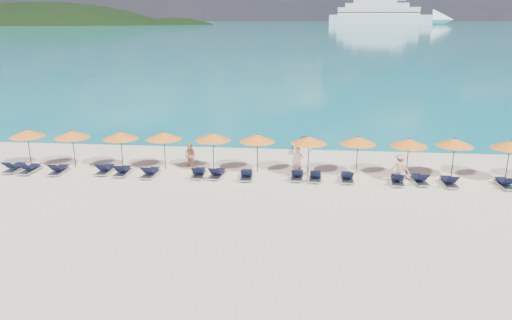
{
  "coord_description": "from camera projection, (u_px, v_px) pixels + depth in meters",
  "views": [
    {
      "loc": [
        2.56,
        -22.74,
        8.64
      ],
      "look_at": [
        0.0,
        3.0,
        1.2
      ],
      "focal_mm": 35.0,
      "sensor_mm": 36.0,
      "label": 1
    }
  ],
  "objects": [
    {
      "name": "sea",
      "position": [
        305.0,
        24.0,
        655.54
      ],
      "size": [
        1600.0,
        1300.0,
        0.01
      ],
      "primitive_type": "cube",
      "color": "#1FA9B2",
      "rests_on": "ground"
    },
    {
      "name": "umbrella_8",
      "position": [
        409.0,
        143.0,
        27.28
      ],
      "size": [
        2.1,
        2.1,
        2.28
      ],
      "color": "black",
      "rests_on": "ground"
    },
    {
      "name": "umbrella_6",
      "position": [
        309.0,
        140.0,
        27.85
      ],
      "size": [
        2.1,
        2.1,
        2.28
      ],
      "color": "black",
      "rests_on": "ground"
    },
    {
      "name": "lounger_0",
      "position": [
        14.0,
        167.0,
        28.9
      ],
      "size": [
        0.62,
        1.7,
        0.66
      ],
      "rotation": [
        0.0,
        0.0,
        -0.0
      ],
      "color": "silver",
      "rests_on": "ground"
    },
    {
      "name": "umbrella_3",
      "position": [
        164.0,
        136.0,
        28.8
      ],
      "size": [
        2.1,
        2.1,
        2.28
      ],
      "color": "black",
      "rests_on": "ground"
    },
    {
      "name": "lounger_3",
      "position": [
        105.0,
        169.0,
        28.55
      ],
      "size": [
        0.63,
        1.7,
        0.66
      ],
      "rotation": [
        0.0,
        0.0,
        0.0
      ],
      "color": "silver",
      "rests_on": "ground"
    },
    {
      "name": "lounger_13",
      "position": [
        420.0,
        179.0,
        26.78
      ],
      "size": [
        0.78,
        1.75,
        0.66
      ],
      "rotation": [
        0.0,
        0.0,
        0.09
      ],
      "color": "silver",
      "rests_on": "ground"
    },
    {
      "name": "headland_small",
      "position": [
        176.0,
        55.0,
        583.83
      ],
      "size": [
        162.0,
        126.0,
        85.5
      ],
      "color": "black",
      "rests_on": "ground"
    },
    {
      "name": "lounger_8",
      "position": [
        246.0,
        175.0,
        27.55
      ],
      "size": [
        0.73,
        1.74,
        0.66
      ],
      "rotation": [
        0.0,
        0.0,
        0.06
      ],
      "color": "silver",
      "rests_on": "ground"
    },
    {
      "name": "lounger_4",
      "position": [
        123.0,
        171.0,
        28.27
      ],
      "size": [
        0.66,
        1.71,
        0.66
      ],
      "rotation": [
        0.0,
        0.0,
        0.02
      ],
      "color": "silver",
      "rests_on": "ground"
    },
    {
      "name": "umbrella_0",
      "position": [
        27.0,
        133.0,
        29.44
      ],
      "size": [
        2.1,
        2.1,
        2.28
      ],
      "color": "black",
      "rests_on": "ground"
    },
    {
      "name": "lounger_14",
      "position": [
        449.0,
        182.0,
        26.42
      ],
      "size": [
        0.65,
        1.71,
        0.66
      ],
      "rotation": [
        0.0,
        0.0,
        0.02
      ],
      "color": "silver",
      "rests_on": "ground"
    },
    {
      "name": "umbrella_1",
      "position": [
        72.0,
        134.0,
        29.19
      ],
      "size": [
        2.1,
        2.1,
        2.28
      ],
      "color": "black",
      "rests_on": "ground"
    },
    {
      "name": "beachgoer_b",
      "position": [
        190.0,
        156.0,
        29.41
      ],
      "size": [
        0.84,
        0.68,
        1.52
      ],
      "primitive_type": "imported",
      "rotation": [
        0.0,
        0.0,
        -0.4
      ],
      "color": "tan",
      "rests_on": "ground"
    },
    {
      "name": "beachgoer_c",
      "position": [
        400.0,
        168.0,
        26.8
      ],
      "size": [
        1.15,
        0.81,
        1.62
      ],
      "primitive_type": "imported",
      "rotation": [
        0.0,
        0.0,
        2.8
      ],
      "color": "tan",
      "rests_on": "ground"
    },
    {
      "name": "lounger_2",
      "position": [
        59.0,
        170.0,
        28.49
      ],
      "size": [
        0.69,
        1.72,
        0.66
      ],
      "rotation": [
        0.0,
        0.0,
        0.04
      ],
      "color": "silver",
      "rests_on": "ground"
    },
    {
      "name": "lounger_1",
      "position": [
        30.0,
        169.0,
        28.66
      ],
      "size": [
        0.65,
        1.71,
        0.66
      ],
      "rotation": [
        0.0,
        0.0,
        -0.02
      ],
      "color": "silver",
      "rests_on": "ground"
    },
    {
      "name": "umbrella_10",
      "position": [
        510.0,
        145.0,
        26.78
      ],
      "size": [
        2.1,
        2.1,
        2.28
      ],
      "color": "black",
      "rests_on": "ground"
    },
    {
      "name": "umbrella_9",
      "position": [
        455.0,
        142.0,
        27.31
      ],
      "size": [
        2.1,
        2.1,
        2.28
      ],
      "color": "black",
      "rests_on": "ground"
    },
    {
      "name": "lounger_12",
      "position": [
        397.0,
        180.0,
        26.72
      ],
      "size": [
        0.74,
        1.74,
        0.66
      ],
      "rotation": [
        0.0,
        0.0,
        -0.07
      ],
      "color": "silver",
      "rests_on": "ground"
    },
    {
      "name": "umbrella_5",
      "position": [
        257.0,
        138.0,
        28.28
      ],
      "size": [
        2.1,
        2.1,
        2.28
      ],
      "color": "black",
      "rests_on": "ground"
    },
    {
      "name": "ground",
      "position": [
        250.0,
        200.0,
        24.38
      ],
      "size": [
        1400.0,
        1400.0,
        0.0
      ],
      "primitive_type": "plane",
      "color": "beige"
    },
    {
      "name": "lounger_11",
      "position": [
        347.0,
        177.0,
        27.15
      ],
      "size": [
        0.62,
        1.7,
        0.66
      ],
      "rotation": [
        0.0,
        0.0,
        0.0
      ],
      "color": "silver",
      "rests_on": "ground"
    },
    {
      "name": "jetski",
      "position": [
        304.0,
        146.0,
        33.23
      ],
      "size": [
        1.27,
        2.48,
        0.84
      ],
      "rotation": [
        0.0,
        0.0,
        -0.17
      ],
      "color": "silver",
      "rests_on": "ground"
    },
    {
      "name": "lounger_7",
      "position": [
        217.0,
        173.0,
        27.79
      ],
      "size": [
        0.79,
        1.75,
        0.66
      ],
      "rotation": [
        0.0,
        0.0,
        -0.1
      ],
      "color": "silver",
      "rests_on": "ground"
    },
    {
      "name": "beachgoer_a",
      "position": [
        298.0,
        162.0,
        27.68
      ],
      "size": [
        0.65,
        0.43,
        1.74
      ],
      "primitive_type": "imported",
      "rotation": [
        0.0,
        0.0,
        -0.03
      ],
      "color": "tan",
      "rests_on": "ground"
    },
    {
      "name": "umbrella_7",
      "position": [
        358.0,
        140.0,
        27.77
      ],
      "size": [
        2.1,
        2.1,
        2.28
      ],
      "color": "black",
      "rests_on": "ground"
    },
    {
      "name": "lounger_15",
      "position": [
        505.0,
        183.0,
        26.19
      ],
      "size": [
        0.67,
        1.72,
        0.66
      ],
      "rotation": [
        0.0,
        0.0,
        0.03
      ],
      "color": "silver",
      "rests_on": "ground"
    },
    {
      "name": "umbrella_2",
      "position": [
        121.0,
        135.0,
        28.92
      ],
      "size": [
        2.1,
        2.1,
        2.28
      ],
      "color": "black",
      "rests_on": "ground"
    },
    {
      "name": "lounger_9",
      "position": [
        297.0,
        175.0,
        27.5
      ],
      "size": [
        0.7,
        1.73,
        0.66
      ],
      "rotation": [
        0.0,
        0.0,
        -0.05
      ],
      "color": "silver",
      "rests_on": "ground"
    },
    {
      "name": "lounger_10",
      "position": [
        315.0,
        176.0,
        27.32
      ],
      "size": [
        0.69,
        1.72,
        0.66
      ],
      "rotation": [
        0.0,
        0.0,
        -0.04
      ],
      "color": "silver",
      "rests_on": "ground"
    },
    {
      "name": "umbrella_4",
      "position": [
        213.0,
        137.0,
        28.58
      ],
      "size": [
        2.1,
        2.1,
        2.28
      ],
      "color": "black",
      "rests_on": "ground"
    },
    {
      "name": "cruise_ship",
      "position": [
        391.0,
        15.0,
        600.19
      ],
      "size": [
        146.22,
        46.85,
        40.21
      ],
      "rotation": [
        0.0,
        0.0,
        -0.17
      ],
      "color": "silver",
      "rests_on": "ground"
    },
    {
      "name": "lounger_6",
      "position": [
        198.0,
        173.0,
        27.91
      ],
      "size": [
        0.73,
        1.74,
        0.66
      ],
      "rotation": [
        0.0,
        0.0,
        0.07
      ],
      "color": "silver",
      "rests_on": "ground"
    },
    {
      "name": "lounger_5",
      "position": [
        150.0,
        172.0,
        27.97
      ],
      "size": [
        0.74,
        1.74,
        0.66
      ],
      "rotation": [
        0.0,
        0.0,
        -0.07
      ],
      "color": "silver",
      "rests_on": "ground"
    },
    {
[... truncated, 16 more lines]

